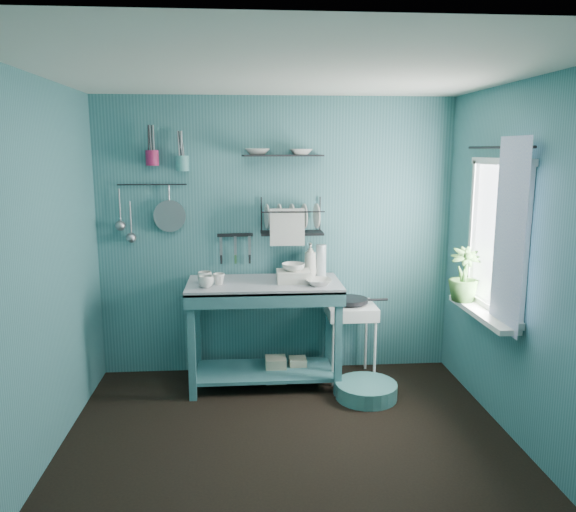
{
  "coord_description": "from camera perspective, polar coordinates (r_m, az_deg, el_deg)",
  "views": [
    {
      "loc": [
        -0.29,
        -3.53,
        2.03
      ],
      "look_at": [
        0.05,
        0.85,
        1.2
      ],
      "focal_mm": 35.0,
      "sensor_mm": 36.0,
      "label": 1
    }
  ],
  "objects": [
    {
      "name": "utensil_cup_teal",
      "position": [
        4.98,
        -10.67,
        9.24
      ],
      "size": [
        0.11,
        0.11,
        0.13
      ],
      "primitive_type": "cylinder",
      "color": "teal",
      "rests_on": "wall_back"
    },
    {
      "name": "dish_rack",
      "position": [
        4.95,
        0.39,
        4.07
      ],
      "size": [
        0.57,
        0.29,
        0.32
      ],
      "primitive_type": "cube",
      "rotation": [
        0.0,
        0.0,
        0.09
      ],
      "color": "black",
      "rests_on": "wall_back"
    },
    {
      "name": "mug_left",
      "position": [
        4.64,
        -8.33,
        -2.61
      ],
      "size": [
        0.12,
        0.12,
        0.1
      ],
      "primitive_type": "imported",
      "color": "silver",
      "rests_on": "work_counter"
    },
    {
      "name": "window_glass",
      "position": [
        4.45,
        20.57,
        1.86
      ],
      "size": [
        0.0,
        1.1,
        1.1
      ],
      "primitive_type": "plane",
      "rotation": [
        1.57,
        0.0,
        1.57
      ],
      "color": "white",
      "rests_on": "wall_right"
    },
    {
      "name": "shelf_bowl_right",
      "position": [
        4.96,
        1.32,
        10.56
      ],
      "size": [
        0.2,
        0.2,
        0.05
      ],
      "primitive_type": "imported",
      "rotation": [
        0.0,
        0.0,
        0.02
      ],
      "color": "silver",
      "rests_on": "upper_shelf"
    },
    {
      "name": "mug_mid",
      "position": [
        4.73,
        -7.04,
        -2.34
      ],
      "size": [
        0.14,
        0.14,
        0.09
      ],
      "primitive_type": "imported",
      "rotation": [
        0.0,
        0.0,
        0.52
      ],
      "color": "silver",
      "rests_on": "work_counter"
    },
    {
      "name": "windowsill",
      "position": [
        4.53,
        19.1,
        -5.52
      ],
      "size": [
        0.16,
        0.95,
        0.04
      ],
      "primitive_type": "cube",
      "color": "white",
      "rests_on": "wall_right"
    },
    {
      "name": "wall_front",
      "position": [
        2.2,
        3.54,
        -10.14
      ],
      "size": [
        3.2,
        0.0,
        3.2
      ],
      "primitive_type": "plane",
      "rotation": [
        -1.57,
        0.0,
        0.0
      ],
      "color": "#376D72",
      "rests_on": "ground"
    },
    {
      "name": "wall_back",
      "position": [
        5.1,
        -1.13,
        1.9
      ],
      "size": [
        3.2,
        0.0,
        3.2
      ],
      "primitive_type": "plane",
      "rotation": [
        1.57,
        0.0,
        0.0
      ],
      "color": "#376D72",
      "rests_on": "ground"
    },
    {
      "name": "ladle_inner",
      "position": [
        5.12,
        -15.7,
        3.7
      ],
      "size": [
        0.01,
        0.01,
        0.3
      ],
      "primitive_type": "cylinder",
      "color": "gray",
      "rests_on": "wall_back"
    },
    {
      "name": "utensil_cup_magenta",
      "position": [
        5.01,
        -13.63,
        9.66
      ],
      "size": [
        0.11,
        0.11,
        0.13
      ],
      "primitive_type": "cylinder",
      "color": "#9A1C4A",
      "rests_on": "wall_back"
    },
    {
      "name": "wall_right",
      "position": [
        4.08,
        23.26,
        -1.2
      ],
      "size": [
        0.0,
        3.0,
        3.0
      ],
      "primitive_type": "plane",
      "rotation": [
        1.57,
        0.0,
        -1.57
      ],
      "color": "#376D72",
      "rests_on": "ground"
    },
    {
      "name": "counter_bowl",
      "position": [
        4.68,
        3.13,
        -2.66
      ],
      "size": [
        0.22,
        0.22,
        0.05
      ],
      "primitive_type": "imported",
      "color": "silver",
      "rests_on": "work_counter"
    },
    {
      "name": "mug_right",
      "position": [
        4.79,
        -8.45,
        -2.17
      ],
      "size": [
        0.17,
        0.17,
        0.1
      ],
      "primitive_type": "imported",
      "rotation": [
        0.0,
        0.0,
        1.05
      ],
      "color": "silver",
      "rests_on": "work_counter"
    },
    {
      "name": "floor",
      "position": [
        4.08,
        0.24,
        -19.11
      ],
      "size": [
        3.2,
        3.2,
        0.0
      ],
      "primitive_type": "plane",
      "color": "black",
      "rests_on": "ground"
    },
    {
      "name": "water_bottle",
      "position": [
        5.02,
        3.38,
        -0.41
      ],
      "size": [
        0.09,
        0.09,
        0.28
      ],
      "primitive_type": "cylinder",
      "color": "silver",
      "rests_on": "work_counter"
    },
    {
      "name": "work_counter",
      "position": [
        4.92,
        -2.41,
        -7.89
      ],
      "size": [
        1.32,
        0.68,
        0.92
      ],
      "primitive_type": "cube",
      "rotation": [
        0.0,
        0.0,
        -0.02
      ],
      "color": "#366D72",
      "rests_on": "floor"
    },
    {
      "name": "colander",
      "position": [
        5.06,
        -11.93,
        3.99
      ],
      "size": [
        0.28,
        0.03,
        0.28
      ],
      "primitive_type": "cylinder",
      "rotation": [
        1.54,
        0.0,
        0.0
      ],
      "color": "gray",
      "rests_on": "wall_back"
    },
    {
      "name": "curtain",
      "position": [
        4.14,
        21.53,
        1.9
      ],
      "size": [
        0.0,
        1.35,
        1.35
      ],
      "primitive_type": "plane",
      "rotation": [
        1.57,
        0.0,
        1.57
      ],
      "color": "white",
      "rests_on": "wall_right"
    },
    {
      "name": "frying_pan",
      "position": [
        5.02,
        6.42,
        -4.49
      ],
      "size": [
        0.3,
        0.3,
        0.03
      ],
      "primitive_type": "cylinder",
      "color": "black",
      "rests_on": "hotplate_stand"
    },
    {
      "name": "soap_bottle",
      "position": [
        4.99,
        2.27,
        -0.37
      ],
      "size": [
        0.11,
        0.12,
        0.3
      ],
      "primitive_type": "imported",
      "color": "silver",
      "rests_on": "work_counter"
    },
    {
      "name": "ceiling",
      "position": [
        3.57,
        0.28,
        18.25
      ],
      "size": [
        3.2,
        3.2,
        0.0
      ],
      "primitive_type": "plane",
      "rotation": [
        3.14,
        0.0,
        0.0
      ],
      "color": "silver",
      "rests_on": "ground"
    },
    {
      "name": "hook_rail",
      "position": [
        5.07,
        -13.65,
        7.07
      ],
      "size": [
        0.6,
        0.01,
        0.01
      ],
      "primitive_type": "cylinder",
      "rotation": [
        0.0,
        1.57,
        0.0
      ],
      "color": "black",
      "rests_on": "wall_back"
    },
    {
      "name": "wash_tub",
      "position": [
        4.78,
        0.55,
        -2.08
      ],
      "size": [
        0.28,
        0.22,
        0.1
      ],
      "primitive_type": "cube",
      "color": "silver",
      "rests_on": "work_counter"
    },
    {
      "name": "knife_strip",
      "position": [
        5.06,
        -5.4,
        2.14
      ],
      "size": [
        0.32,
        0.05,
        0.03
      ],
      "primitive_type": "cube",
      "rotation": [
        0.0,
        0.0,
        0.08
      ],
      "color": "black",
      "rests_on": "wall_back"
    },
    {
      "name": "hotplate_stand",
      "position": [
        5.13,
        6.33,
        -8.58
      ],
      "size": [
        0.44,
        0.44,
        0.68
      ],
      "primitive_type": "cube",
      "rotation": [
        0.0,
        0.0,
        -0.03
      ],
      "color": "white",
      "rests_on": "floor"
    },
    {
      "name": "storage_tin_large",
      "position": [
        5.09,
        -1.25,
        -11.45
      ],
      "size": [
        0.18,
        0.18,
        0.22
      ],
      "primitive_type": "cube",
      "color": "tan",
      "rests_on": "floor"
    },
    {
      "name": "potted_plant",
      "position": [
        4.72,
        17.45,
        -1.83
      ],
      "size": [
        0.26,
        0.26,
        0.43
      ],
      "primitive_type": "imported",
      "rotation": [
        0.0,
        0.0,
        -0.09
      ],
      "color": "#376528",
      "rests_on": "windowsill"
    },
    {
      "name": "ladle_outer",
      "position": [
        5.13,
        -16.73,
        4.88
      ],
      "size": [
        0.01,
        0.01,
        0.3
      ],
      "primitive_type": "cylinder",
      "color": "gray",
      "rests_on": "wall_back"
    },
    {
      "name": "shelf_bowl_left",
      "position": [
        4.93,
        -3.13,
        10.38
      ],
      "size": [
        0.24,
        0.24,
        0.05
      ],
      "primitive_type": "imported",
      "rotation": [
        0.0,
        0.0,
        -0.13
      ],
      "color": "silver",
      "rests_on": "upper_shelf"
    },
    {
      "name": "floor_basin",
      "position": [
        4.84,
        7.95,
        -13.38
      ],
      "size": [
        0.51,
        0.51,
        0.13
      ],
      "primitive_type": "cylinder",
      "color": "teal",
      "rests_on": "floor"
    },
    {
      "name": "storage_tin_small",
      "position": [
        5.14,
        1.0,
        -11.36
      ],
      "size": [
        0.15,
        0.15,
        0.2
      ],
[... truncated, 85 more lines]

